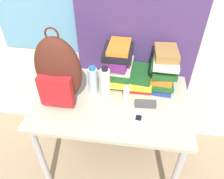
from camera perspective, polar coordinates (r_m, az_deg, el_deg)
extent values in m
cube|color=silver|center=(1.73, 2.22, 19.63)|extent=(6.00, 0.05, 2.50)
cube|color=#66A3C6|center=(1.78, -13.32, 21.05)|extent=(1.10, 0.01, 0.80)
cube|color=#4C336B|center=(1.67, 7.03, 18.62)|extent=(0.95, 0.04, 2.50)
cube|color=#B7B299|center=(1.61, 0.00, -3.13)|extent=(1.12, 0.73, 0.03)
cylinder|color=#B2B2B7|center=(1.84, -17.93, -16.87)|extent=(0.05, 0.05, 0.74)
cylinder|color=#B2B2B7|center=(1.75, 16.19, -20.95)|extent=(0.05, 0.05, 0.74)
cylinder|color=#B2B2B7|center=(2.19, -11.98, -3.59)|extent=(0.05, 0.05, 0.74)
cylinder|color=#B2B2B7|center=(2.12, 14.91, -6.20)|extent=(0.05, 0.05, 0.74)
ellipsoid|color=#512319|center=(1.50, -13.78, 4.84)|extent=(0.32, 0.17, 0.49)
cube|color=red|center=(1.49, -14.42, -0.49)|extent=(0.22, 0.06, 0.22)
torus|color=#512319|center=(1.37, -15.51, 13.76)|extent=(0.09, 0.01, 0.09)
cube|color=#6B2370|center=(1.75, 1.57, 2.51)|extent=(0.19, 0.23, 0.03)
cube|color=yellow|center=(1.72, 1.85, 3.41)|extent=(0.22, 0.26, 0.06)
cube|color=#1E5623|center=(1.68, 1.56, 4.87)|extent=(0.22, 0.25, 0.06)
cube|color=silver|center=(1.66, 1.65, 6.42)|extent=(0.22, 0.25, 0.04)
cube|color=#6B2370|center=(1.63, 1.45, 7.84)|extent=(0.19, 0.28, 0.06)
cube|color=black|center=(1.60, 1.62, 9.75)|extent=(0.21, 0.24, 0.06)
cube|color=orange|center=(1.58, 1.90, 11.16)|extent=(0.16, 0.25, 0.03)
cube|color=red|center=(1.74, 7.45, 1.67)|extent=(0.17, 0.25, 0.03)
cube|color=yellow|center=(1.72, 6.89, 2.95)|extent=(0.23, 0.27, 0.06)
cube|color=#1E5623|center=(1.69, 7.25, 4.25)|extent=(0.19, 0.27, 0.04)
cube|color=navy|center=(1.74, 12.77, 1.47)|extent=(0.18, 0.26, 0.06)
cube|color=#1E5623|center=(1.71, 12.96, 2.66)|extent=(0.16, 0.28, 0.03)
cube|color=orange|center=(1.69, 12.87, 3.88)|extent=(0.17, 0.24, 0.06)
cube|color=#1E5623|center=(1.66, 13.24, 5.31)|extent=(0.19, 0.26, 0.04)
cube|color=#1E5623|center=(1.64, 13.66, 6.60)|extent=(0.21, 0.24, 0.04)
cube|color=silver|center=(1.61, 13.94, 7.48)|extent=(0.19, 0.28, 0.03)
cube|color=olive|center=(1.61, 13.99, 9.23)|extent=(0.17, 0.22, 0.06)
cylinder|color=silver|center=(1.60, -4.97, 2.18)|extent=(0.07, 0.07, 0.21)
cylinder|color=#286BB7|center=(1.54, -5.21, 5.55)|extent=(0.05, 0.05, 0.02)
cylinder|color=white|center=(1.56, -1.81, 1.55)|extent=(0.07, 0.07, 0.23)
cylinder|color=black|center=(1.48, -1.91, 5.44)|extent=(0.05, 0.05, 0.02)
cylinder|color=white|center=(1.55, 3.73, -1.48)|extent=(0.04, 0.04, 0.12)
cylinder|color=white|center=(1.50, 3.85, 0.58)|extent=(0.03, 0.03, 0.02)
cube|color=#B7BCC6|center=(1.47, 6.93, -7.55)|extent=(0.06, 0.11, 0.02)
cube|color=black|center=(1.46, 6.96, -7.33)|extent=(0.04, 0.05, 0.00)
cube|color=#47474C|center=(1.56, 8.73, -3.72)|extent=(0.15, 0.06, 0.04)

